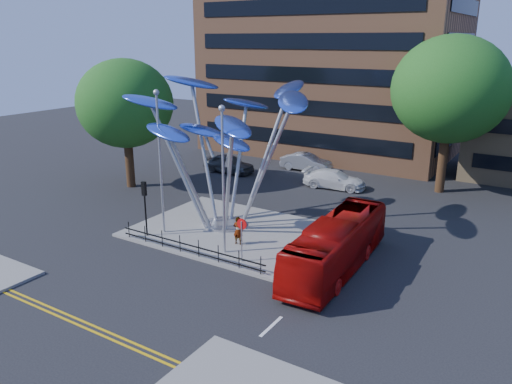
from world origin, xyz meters
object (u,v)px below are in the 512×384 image
Objects in this scene: parked_car_right at (334,179)px; no_entry_sign_island at (242,232)px; street_lamp_right at (223,167)px; parked_car_mid at (306,162)px; street_lamp_left at (160,150)px; traffic_light_island at (145,197)px; tree_left at (125,104)px; leaf_sculpture at (223,121)px; pedestrian at (238,230)px; tree_right at (450,90)px; parked_car_left at (229,164)px; red_bus at (337,245)px.

no_entry_sign_island is at bearing 178.15° from parked_car_right.
parked_car_mid is (-4.56, 19.39, -4.31)m from street_lamp_right.
street_lamp_left reaches higher than traffic_light_island.
tree_left is 12.38m from leaf_sculpture.
tree_right is at bearing -118.42° from pedestrian.
no_entry_sign_island is (16.00, -7.48, -4.98)m from tree_left.
tree_left is 10.86m from parked_car_left.
tree_right reaches higher than no_entry_sign_island.
tree_left is at bearing 154.93° from no_entry_sign_island.
no_entry_sign_island is 1.44× the size of pedestrian.
street_lamp_right is 1.63× the size of parked_car_right.
red_bus reaches higher than parked_car_right.
tree_right reaches higher than red_bus.
pedestrian reaches higher than parked_car_left.
parked_car_left is at bearing 125.68° from parked_car_mid.
pedestrian is (5.01, 0.86, -4.36)m from street_lamp_left.
tree_right is 7.12× the size of pedestrian.
traffic_light_island reaches higher than pedestrian.
tree_left is at bearing 152.59° from parked_car_left.
parked_car_left is (-11.72, 15.48, -1.00)m from no_entry_sign_island.
tree_left is at bearing 162.91° from red_bus.
parked_car_left is 7.17m from parked_car_mid.
leaf_sculpture is 1.45× the size of street_lamp_left.
tree_left is 3.01× the size of traffic_light_island.
street_lamp_left is 2.96m from traffic_light_island.
traffic_light_island is (-13.00, -19.50, -5.42)m from tree_right.
street_lamp_right reaches higher than no_entry_sign_island.
leaf_sculpture reaches higher than street_lamp_right.
tree_left is 16.61m from pedestrian.
street_lamp_left is 11.84m from red_bus.
street_lamp_left reaches higher than red_bus.
red_bus is 1.97× the size of parked_car_right.
tree_left is 11.60m from street_lamp_left.
street_lamp_left is 1.73× the size of parked_car_right.
tree_right is 1.38× the size of street_lamp_left.
leaf_sculpture is 10.47m from red_bus.
no_entry_sign_island is 20.80m from parked_car_mid.
pedestrian is (14.51, -5.64, -5.79)m from tree_left.
parked_car_mid is at bearing 51.25° from tree_left.
red_bus is at bearing -128.67° from parked_car_left.
tree_right is 0.95× the size of leaf_sculpture.
no_entry_sign_island is 0.24× the size of red_bus.
traffic_light_island is (-0.50, -1.00, -2.74)m from street_lamp_left.
traffic_light_island is 7.05m from no_entry_sign_island.
leaf_sculpture is 13.55m from parked_car_right.
tree_left is at bearing 113.08° from parked_car_right.
leaf_sculpture is (-10.07, -15.32, -1.16)m from tree_right.
red_bus is (4.60, 2.08, -0.42)m from no_entry_sign_island.
parked_car_right is (14.44, 8.50, -6.06)m from tree_left.
leaf_sculpture is 2.64× the size of parked_car_left.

